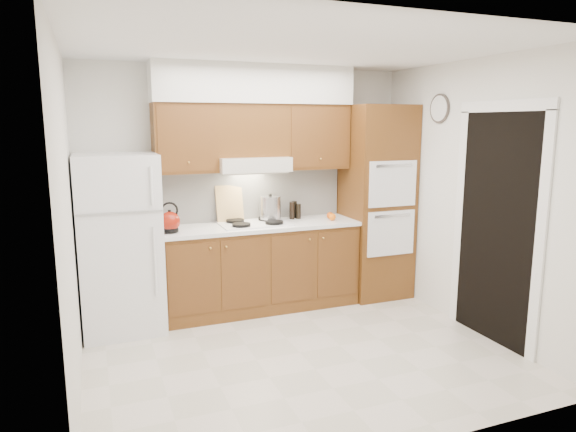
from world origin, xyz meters
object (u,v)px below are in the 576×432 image
Objects in this scene: kettle at (170,222)px; stock_pot at (270,208)px; oven_cabinet at (376,202)px; fridge at (120,244)px.

stock_pot reaches higher than kettle.
oven_cabinet reaches higher than kettle.
fridge reaches higher than kettle.
kettle is (0.47, -0.05, 0.19)m from fridge.
oven_cabinet is 2.37m from kettle.
fridge is 8.57× the size of kettle.
oven_cabinet is at bearing 0.70° from fridge.
stock_pot is at bearing 174.61° from oven_cabinet.
kettle is at bearing -178.04° from oven_cabinet.
stock_pot is (1.59, 0.15, 0.23)m from fridge.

